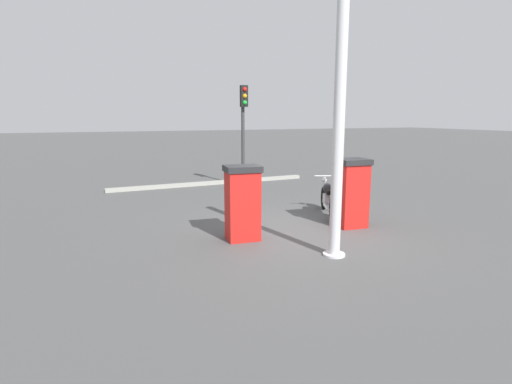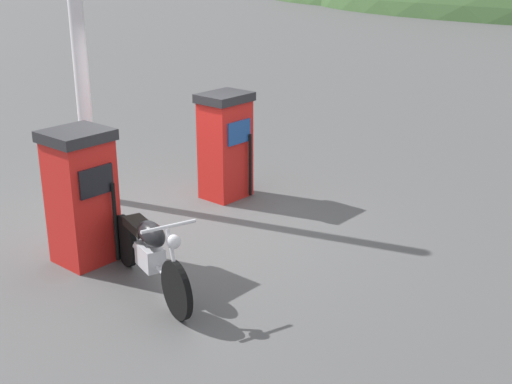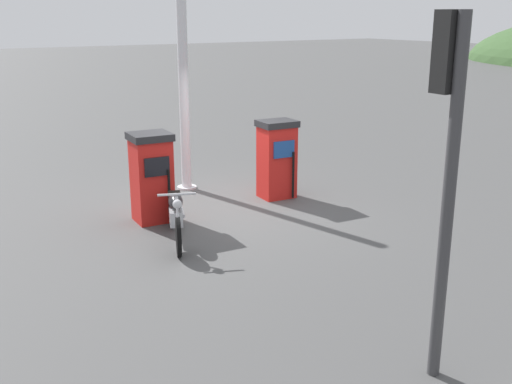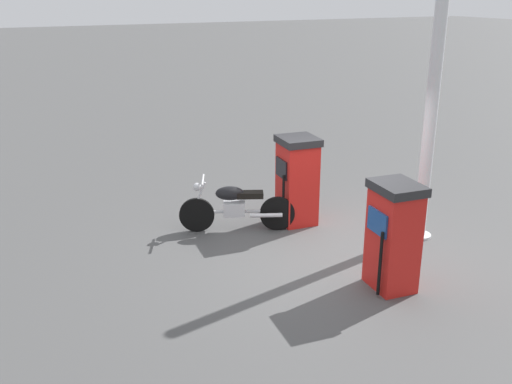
# 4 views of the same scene
# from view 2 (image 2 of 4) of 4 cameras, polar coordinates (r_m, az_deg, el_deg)

# --- Properties ---
(ground_plane) EXTENTS (120.00, 120.00, 0.00)m
(ground_plane) POSITION_cam_2_polar(r_m,az_deg,el_deg) (8.74, -6.64, -3.05)
(ground_plane) COLOR #4C4C4C
(fuel_pump_near) EXTENTS (0.72, 0.73, 1.54)m
(fuel_pump_near) POSITION_cam_2_polar(r_m,az_deg,el_deg) (7.77, -14.55, -0.33)
(fuel_pump_near) COLOR red
(fuel_pump_near) RESTS_ON ground
(fuel_pump_far) EXTENTS (0.65, 0.75, 1.51)m
(fuel_pump_far) POSITION_cam_2_polar(r_m,az_deg,el_deg) (9.56, -2.60, 3.99)
(fuel_pump_far) COLOR red
(fuel_pump_far) RESTS_ON ground
(motorcycle_near_pump) EXTENTS (1.83, 0.93, 0.94)m
(motorcycle_near_pump) POSITION_cam_2_polar(r_m,az_deg,el_deg) (7.04, -9.01, -4.94)
(motorcycle_near_pump) COLOR black
(motorcycle_near_pump) RESTS_ON ground
(canopy_support_pole) EXTENTS (0.40, 0.40, 4.31)m
(canopy_support_pole) POSITION_cam_2_polar(r_m,az_deg,el_deg) (9.52, -14.73, 11.37)
(canopy_support_pole) COLOR silver
(canopy_support_pole) RESTS_ON ground
(distant_hill_secondary) EXTENTS (35.13, 18.87, 8.16)m
(distant_hill_secondary) POSITION_cam_2_polar(r_m,az_deg,el_deg) (48.61, 20.19, 14.70)
(distant_hill_secondary) COLOR #38562D
(distant_hill_secondary) RESTS_ON ground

